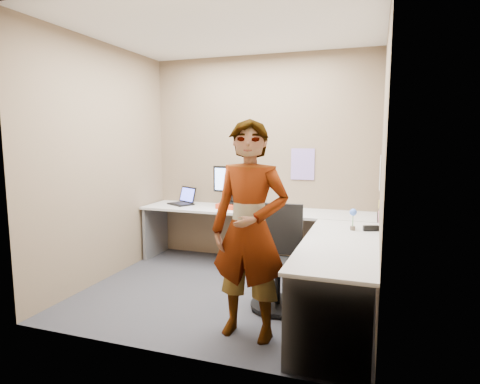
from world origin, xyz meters
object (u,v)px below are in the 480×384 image
at_px(monitor, 231,182).
at_px(office_chair, 279,267).
at_px(person, 250,231).
at_px(desk, 277,233).

distance_m(monitor, office_chair, 1.61).
height_order(office_chair, person, person).
xyz_separation_m(monitor, person, (0.82, -1.78, -0.19)).
height_order(desk, monitor, monitor).
xyz_separation_m(desk, office_chair, (0.16, -0.56, -0.19)).
bearing_deg(desk, office_chair, -73.97).
relative_size(desk, person, 1.67).
distance_m(desk, person, 1.24).
relative_size(office_chair, person, 0.55).
distance_m(desk, office_chair, 0.61).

